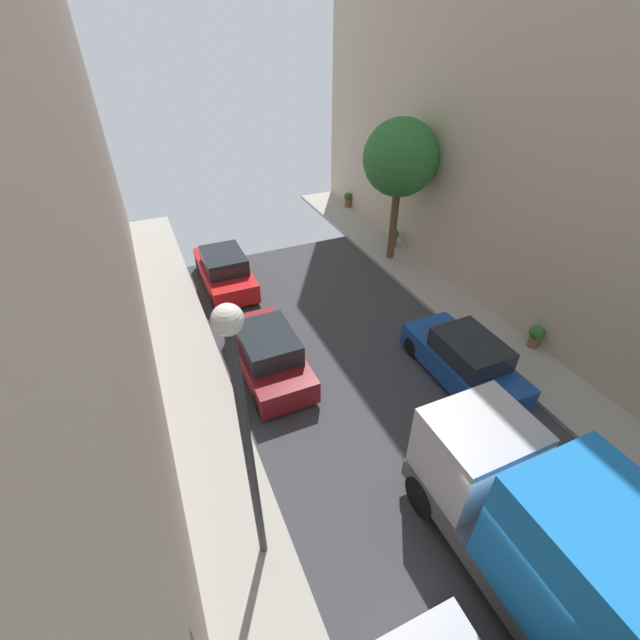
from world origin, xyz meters
TOP-DOWN VIEW (x-y plane):
  - ground at (0.00, 0.00)m, footprint 32.00×32.00m
  - parked_car_left_3 at (-2.70, 7.96)m, footprint 1.78×4.20m
  - parked_car_left_4 at (-2.70, 13.67)m, footprint 1.78×4.20m
  - parked_car_right_3 at (2.70, 5.23)m, footprint 1.78×4.20m
  - delivery_truck at (0.00, -0.69)m, footprint 2.26×6.60m
  - street_tree_1 at (4.78, 12.89)m, footprint 3.05×3.05m
  - potted_plant_1 at (5.54, 13.88)m, footprint 0.51×0.51m
  - potted_plant_2 at (5.79, 5.37)m, footprint 0.49×0.49m
  - potted_plant_3 at (5.80, 19.27)m, footprint 0.43×0.43m
  - lamp_post at (-4.60, 2.60)m, footprint 0.44×0.44m

SIDE VIEW (x-z plane):
  - ground at x=0.00m, z-range 0.00..0.00m
  - potted_plant_3 at x=5.80m, z-range 0.19..1.01m
  - potted_plant_1 at x=5.54m, z-range 0.21..1.04m
  - potted_plant_2 at x=5.79m, z-range 0.22..1.05m
  - parked_car_left_3 at x=-2.70m, z-range -0.06..1.50m
  - parked_car_left_4 at x=-2.70m, z-range -0.06..1.50m
  - parked_car_right_3 at x=2.70m, z-range -0.06..1.50m
  - delivery_truck at x=0.00m, z-range 0.10..3.48m
  - lamp_post at x=-4.60m, z-range 1.07..7.27m
  - street_tree_1 at x=4.78m, z-range 1.57..7.52m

